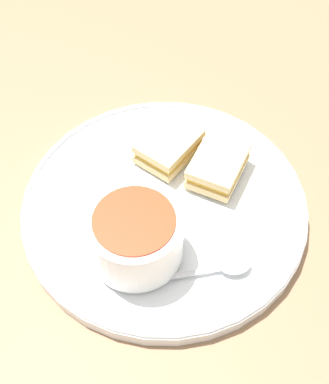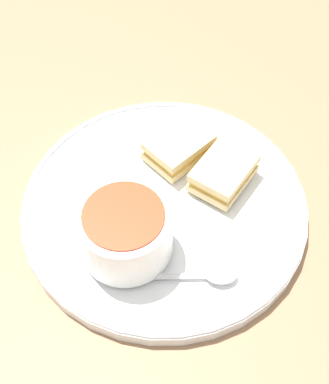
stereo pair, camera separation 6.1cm
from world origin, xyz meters
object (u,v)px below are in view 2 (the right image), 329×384
at_px(soup_bowl, 125,231).
at_px(spoon, 214,275).
at_px(sandwich_half_far, 179,147).
at_px(sandwich_half_near, 224,173).

distance_m(soup_bowl, spoon, 0.10).
relative_size(soup_bowl, sandwich_half_far, 1.16).
bearing_deg(spoon, sandwich_half_far, 100.64).
distance_m(spoon, sandwich_half_near, 0.13).
xyz_separation_m(soup_bowl, spoon, (-0.06, 0.08, -0.03)).
xyz_separation_m(soup_bowl, sandwich_half_near, (-0.14, -0.03, -0.02)).
bearing_deg(spoon, soup_bowl, 157.79).
xyz_separation_m(soup_bowl, sandwich_half_far, (-0.12, -0.09, -0.02)).
xyz_separation_m(spoon, sandwich_half_near, (-0.08, -0.10, 0.01)).
height_order(soup_bowl, sandwich_half_far, soup_bowl).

